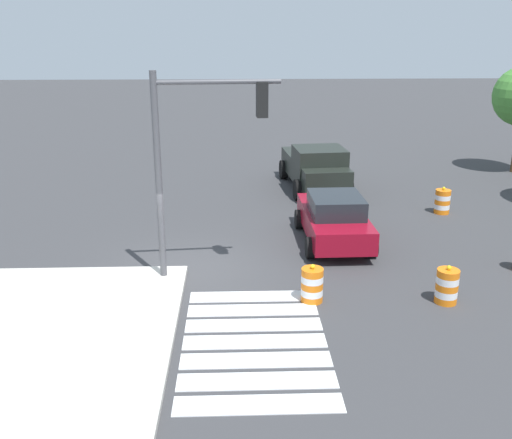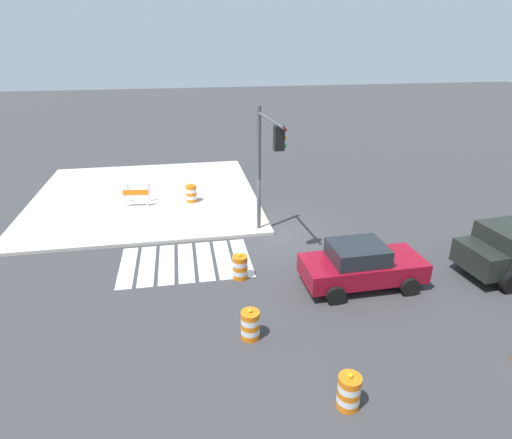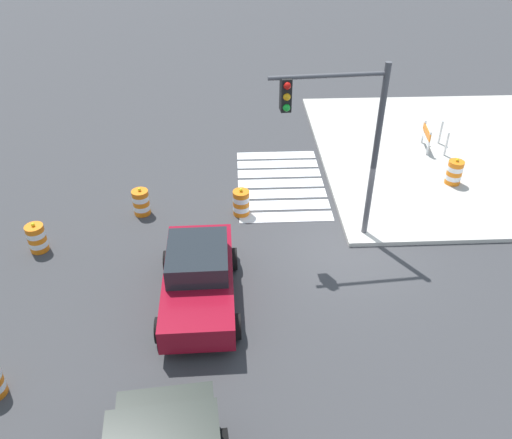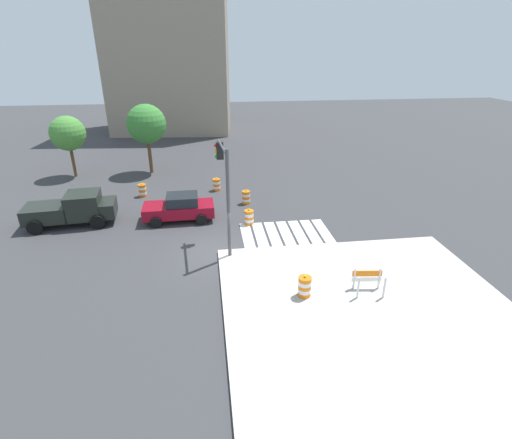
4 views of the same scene
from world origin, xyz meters
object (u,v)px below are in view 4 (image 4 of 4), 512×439
object	(u,v)px
traffic_barrel_median_far	(246,197)
construction_barricade	(368,279)
street_tree_streetside_mid	(68,134)
sports_car	(180,208)
traffic_light_pole	(224,178)
traffic_barrel_median_near	(217,185)
pickup_truck	(74,209)
traffic_barrel_on_sidewalk	(305,286)
traffic_barrel_crosswalk_end	(249,217)
traffic_barrel_near_corner	(142,190)
street_tree_streetside_near	(146,124)

from	to	relation	value
traffic_barrel_median_far	construction_barricade	distance (m)	11.96
construction_barricade	street_tree_streetside_mid	world-z (taller)	street_tree_streetside_mid
sports_car	construction_barricade	size ratio (longest dim) A/B	3.28
construction_barricade	traffic_light_pole	world-z (taller)	traffic_light_pole
sports_car	traffic_barrel_median_near	world-z (taller)	sports_car
street_tree_streetside_mid	construction_barricade	bearing A→B (deg)	-47.65
pickup_truck	traffic_light_pole	world-z (taller)	traffic_light_pole
sports_car	traffic_barrel_on_sidewalk	size ratio (longest dim) A/B	4.25
sports_car	traffic_barrel_crosswalk_end	distance (m)	4.36
pickup_truck	street_tree_streetside_mid	size ratio (longest dim) A/B	1.07
construction_barricade	street_tree_streetside_mid	xyz separation A→B (m)	(-17.48, 19.18, 2.83)
traffic_barrel_on_sidewalk	traffic_barrel_median_far	bearing A→B (deg)	96.47
pickup_truck	construction_barricade	bearing A→B (deg)	-32.41
traffic_barrel_median_near	construction_barricade	bearing A→B (deg)	-67.12
traffic_barrel_near_corner	traffic_light_pole	distance (m)	10.75
pickup_truck	street_tree_streetside_mid	world-z (taller)	street_tree_streetside_mid
traffic_barrel_near_corner	traffic_barrel_median_far	world-z (taller)	same
traffic_barrel_near_corner	construction_barricade	xyz separation A→B (m)	(11.31, -13.61, 0.27)
traffic_barrel_median_far	construction_barricade	bearing A→B (deg)	-70.07
traffic_barrel_near_corner	traffic_barrel_crosswalk_end	world-z (taller)	same
construction_barricade	traffic_light_pole	size ratio (longest dim) A/B	0.24
traffic_light_pole	street_tree_streetside_near	size ratio (longest dim) A/B	0.96
pickup_truck	traffic_barrel_crosswalk_end	world-z (taller)	pickup_truck
traffic_barrel_on_sidewalk	street_tree_streetside_mid	distance (m)	24.35
construction_barricade	traffic_barrel_crosswalk_end	bearing A→B (deg)	118.54
traffic_barrel_near_corner	traffic_barrel_median_near	size ratio (longest dim) A/B	1.00
pickup_truck	traffic_light_pole	distance (m)	10.28
pickup_truck	traffic_barrel_median_near	world-z (taller)	pickup_truck
traffic_light_pole	street_tree_streetside_mid	distance (m)	18.34
traffic_barrel_on_sidewalk	street_tree_streetside_near	world-z (taller)	street_tree_streetside_near
street_tree_streetside_near	traffic_barrel_median_far	bearing A→B (deg)	-48.52
pickup_truck	traffic_barrel_median_near	size ratio (longest dim) A/B	5.20
traffic_barrel_near_corner	traffic_barrel_on_sidewalk	world-z (taller)	traffic_barrel_on_sidewalk
traffic_barrel_crosswalk_end	traffic_barrel_median_near	world-z (taller)	same
street_tree_streetside_near	street_tree_streetside_mid	xyz separation A→B (m)	(-6.15, -0.26, -0.55)
pickup_truck	construction_barricade	world-z (taller)	pickup_truck
traffic_barrel_near_corner	traffic_barrel_median_near	bearing A→B (deg)	5.89
street_tree_streetside_mid	traffic_barrel_crosswalk_end	bearing A→B (deg)	-40.63
traffic_barrel_crosswalk_end	street_tree_streetside_near	bearing A→B (deg)	121.34
traffic_barrel_median_far	traffic_light_pole	distance (m)	7.30
traffic_barrel_near_corner	street_tree_streetside_near	world-z (taller)	street_tree_streetside_near
sports_car	traffic_barrel_median_far	bearing A→B (deg)	26.42
traffic_barrel_on_sidewalk	street_tree_streetside_mid	bearing A→B (deg)	127.41
traffic_barrel_near_corner	construction_barricade	bearing A→B (deg)	-50.29
pickup_truck	traffic_light_pole	xyz separation A→B (m)	(8.87, -4.27, 2.94)
sports_car	traffic_light_pole	world-z (taller)	traffic_light_pole
traffic_barrel_crosswalk_end	traffic_barrel_on_sidewalk	distance (m)	7.99
traffic_barrel_median_far	street_tree_streetside_near	size ratio (longest dim) A/B	0.18
traffic_barrel_near_corner	street_tree_streetside_near	xyz separation A→B (m)	(-0.02, 5.83, 3.65)
traffic_barrel_median_near	pickup_truck	bearing A→B (deg)	-150.89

